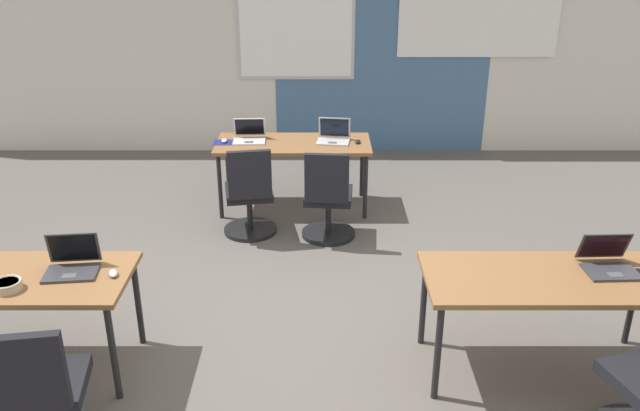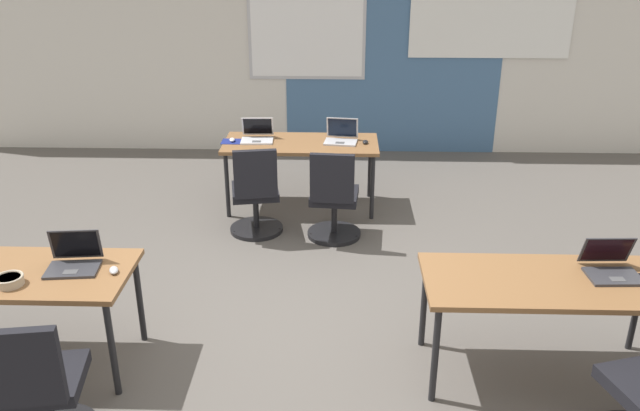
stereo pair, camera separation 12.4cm
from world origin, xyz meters
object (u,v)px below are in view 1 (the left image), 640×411
at_px(desk_near_left, 8,284).
at_px(laptop_near_right_end, 610,263).
at_px(mouse_near_left_inner, 115,273).
at_px(chair_far_left, 251,199).
at_px(laptop_near_left_inner, 74,264).
at_px(chair_far_right, 330,203).
at_px(snack_bowl, 9,284).
at_px(laptop_far_right, 335,137).
at_px(mouse_far_right, 359,142).
at_px(desk_near_right, 550,284).
at_px(mouse_far_left, 226,141).
at_px(laptop_far_left, 251,136).
at_px(chair_near_left_inner, 46,400).
at_px(desk_far_center, 295,148).

relative_size(desk_near_left, laptop_near_right_end, 4.66).
bearing_deg(desk_near_left, mouse_near_left_inner, 0.38).
height_order(mouse_near_left_inner, laptop_near_right_end, laptop_near_right_end).
distance_m(chair_far_left, laptop_near_right_end, 3.27).
xyz_separation_m(laptop_near_left_inner, chair_far_right, (1.68, 1.94, -0.39)).
xyz_separation_m(desk_near_left, mouse_near_left_inner, (0.70, 0.00, 0.08)).
relative_size(mouse_near_left_inner, snack_bowl, 0.64).
relative_size(laptop_near_left_inner, snack_bowl, 2.01).
xyz_separation_m(mouse_near_left_inner, chair_far_left, (0.65, 2.09, -0.36)).
height_order(laptop_far_right, mouse_far_right, laptop_far_right).
relative_size(chair_far_right, laptop_near_right_end, 2.68).
bearing_deg(snack_bowl, laptop_near_left_inner, 37.11).
relative_size(desk_near_right, chair_far_left, 1.74).
xyz_separation_m(mouse_far_left, laptop_near_right_end, (2.87, -2.71, 0.03)).
height_order(laptop_near_left_inner, laptop_far_left, laptop_near_left_inner).
relative_size(chair_far_left, laptop_near_right_end, 2.68).
distance_m(desk_near_right, chair_far_right, 2.47).
relative_size(laptop_near_left_inner, chair_near_left_inner, 0.39).
height_order(mouse_near_left_inner, laptop_far_left, laptop_far_left).
bearing_deg(laptop_far_left, desk_far_center, -9.87).
xyz_separation_m(laptop_far_right, chair_far_left, (-0.82, -0.73, -0.39)).
relative_size(laptop_far_right, chair_far_right, 0.39).
bearing_deg(mouse_far_right, desk_far_center, 178.02).
bearing_deg(laptop_near_right_end, laptop_far_left, 130.99).
distance_m(chair_near_left_inner, chair_far_left, 3.00).
xyz_separation_m(chair_near_left_inner, laptop_far_right, (1.67, 3.61, 0.39)).
height_order(mouse_far_right, laptop_near_right_end, laptop_near_right_end).
distance_m(desk_near_left, desk_far_center, 3.30).
height_order(laptop_far_left, chair_far_left, laptop_far_left).
distance_m(desk_near_right, laptop_far_left, 3.61).
bearing_deg(laptop_near_left_inner, desk_near_left, -177.04).
bearing_deg(chair_far_right, mouse_far_left, -31.49).
height_order(laptop_far_left, mouse_far_left, laptop_far_left).
distance_m(chair_far_left, snack_bowl, 2.62).
relative_size(desk_near_right, mouse_near_left_inner, 14.09).
distance_m(laptop_near_left_inner, mouse_far_left, 2.80).
relative_size(desk_far_center, chair_far_left, 1.74).
height_order(mouse_far_right, laptop_far_left, laptop_far_left).
relative_size(laptop_near_left_inner, chair_far_right, 0.39).
relative_size(laptop_far_left, chair_far_left, 0.37).
xyz_separation_m(laptop_far_right, laptop_near_right_end, (1.74, -2.74, -0.00)).
bearing_deg(desk_far_center, chair_far_right, -65.85).
distance_m(laptop_far_right, chair_far_left, 1.17).
xyz_separation_m(laptop_far_right, mouse_far_right, (0.25, -0.06, -0.03)).
height_order(mouse_near_left_inner, mouse_far_left, mouse_far_left).
distance_m(desk_far_center, chair_near_left_inner, 3.80).
relative_size(mouse_near_left_inner, chair_near_left_inner, 0.12).
height_order(mouse_near_left_inner, laptop_far_right, laptop_far_right).
xyz_separation_m(mouse_far_left, chair_far_left, (0.32, -0.70, -0.36)).
relative_size(laptop_far_left, snack_bowl, 1.94).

